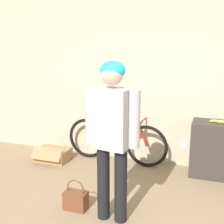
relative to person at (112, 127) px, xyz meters
name	(u,v)px	position (x,y,z in m)	size (l,w,h in m)	color
wall_back	(151,82)	(0.01, 1.79, 0.23)	(8.00, 0.07, 2.60)	beige
person	(112,127)	(0.00, 0.00, 0.00)	(0.60, 0.29, 1.76)	black
bicycle	(116,141)	(-0.48, 1.56, -0.71)	(1.70, 0.46, 0.74)	black
banana	(221,122)	(1.08, 1.53, -0.24)	(0.32, 0.09, 0.04)	#EAD64C
handbag	(76,200)	(-0.47, 0.05, -0.95)	(0.27, 0.16, 0.37)	brown
cardboard_box	(53,155)	(-1.48, 1.27, -0.97)	(0.53, 0.47, 0.27)	#A87F51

